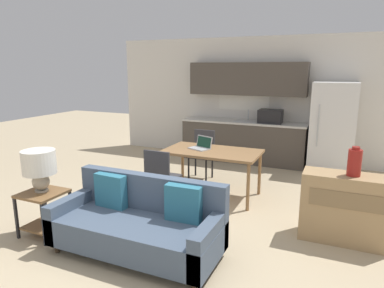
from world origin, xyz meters
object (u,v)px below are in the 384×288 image
dining_table (212,155)px  dining_chair_far_left (202,152)px  vase (355,162)px  refrigerator (333,128)px  couch (140,224)px  table_lamp (39,165)px  dining_chair_near_left (161,175)px  side_table (44,206)px  laptop (201,146)px  credenza (345,208)px

dining_table → dining_chair_far_left: dining_chair_far_left is taller
dining_table → vase: (2.02, -0.78, 0.30)m
dining_table → dining_chair_far_left: 0.92m
refrigerator → dining_table: 2.78m
refrigerator → couch: bearing=-113.6°
table_lamp → dining_chair_near_left: 1.64m
dining_table → vase: bearing=-21.2°
couch → table_lamp: (-1.33, -0.11, 0.55)m
dining_table → dining_chair_far_left: bearing=122.3°
couch → side_table: 1.31m
refrigerator → couch: refrigerator is taller
dining_table → laptop: (-0.21, 0.06, 0.11)m
refrigerator → table_lamp: bearing=-126.4°
dining_chair_far_left → laptop: (0.28, -0.71, 0.29)m
refrigerator → credenza: bearing=-84.6°
refrigerator → vase: size_ratio=5.20×
dining_chair_far_left → laptop: bearing=-70.1°
laptop → refrigerator: bearing=69.9°
credenza → vase: bearing=-15.1°
side_table → laptop: 2.50m
vase → laptop: bearing=159.3°
refrigerator → dining_table: bearing=-127.6°
couch → laptop: bearing=92.4°
table_lamp → dining_chair_near_left: bearing=52.3°
dining_chair_near_left → laptop: 0.95m
vase → dining_chair_near_left: 2.55m
dining_chair_far_left → table_lamp: bearing=-110.4°
dining_chair_near_left → side_table: bearing=53.3°
dining_table → side_table: dining_table is taller
dining_table → table_lamp: bearing=-125.2°
couch → credenza: size_ratio=1.90×
refrigerator → credenza: refrigerator is taller
side_table → credenza: (3.39, 1.32, 0.04)m
dining_chair_far_left → refrigerator: bearing=31.8°
refrigerator → laptop: (-1.90, -2.14, -0.09)m
refrigerator → credenza: (0.28, -2.96, -0.47)m
refrigerator → vase: 3.00m
dining_chair_far_left → dining_chair_near_left: bearing=-91.4°
credenza → dining_chair_near_left: dining_chair_near_left is taller
table_lamp → vase: (3.48, 1.28, 0.11)m
side_table → dining_chair_far_left: size_ratio=0.61×
couch → dining_chair_near_left: 1.22m
table_lamp → vase: vase is taller
side_table → vase: (3.44, 1.31, 0.61)m
refrigerator → side_table: size_ratio=3.21×
couch → laptop: (-0.08, 2.01, 0.47)m
dining_chair_far_left → side_table: bearing=-109.6°
refrigerator → vase: bearing=-83.7°
table_lamp → credenza: (3.43, 1.30, -0.47)m
dining_table → laptop: 0.24m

